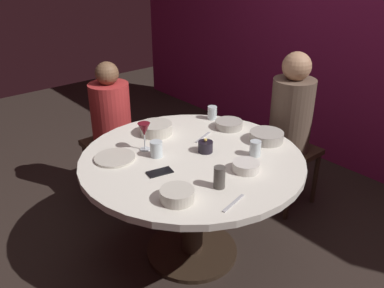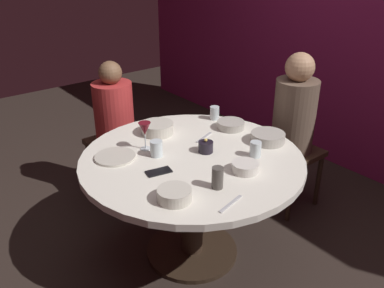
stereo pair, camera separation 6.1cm
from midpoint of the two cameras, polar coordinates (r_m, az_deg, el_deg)
name	(u,v)px [view 2 (the right image)]	position (r m, az deg, el deg)	size (l,w,h in m)	color
ground_plane	(192,251)	(2.82, 0.64, -14.86)	(8.00, 8.00, 0.00)	#2D231E
back_wall	(377,23)	(3.66, 24.99, 15.17)	(6.00, 0.10, 2.60)	maroon
dining_table	(192,178)	(2.48, 0.70, -4.77)	(1.33, 1.33, 0.72)	silver
seated_diner_left	(114,115)	(3.15, -10.35, 3.98)	(0.40, 0.40, 1.10)	#3F2D1E
seated_diner_back	(294,116)	(3.04, 14.71, 3.80)	(0.40, 0.40, 1.20)	#3F2D1E
candle_holder	(206,147)	(2.44, 2.65, -0.40)	(0.09, 0.09, 0.09)	black
wine_glass	(145,130)	(2.45, -5.95, 1.97)	(0.08, 0.08, 0.18)	silver
dinner_plate	(115,157)	(2.42, -10.05, -1.78)	(0.24, 0.24, 0.01)	beige
cell_phone	(159,172)	(2.24, -3.91, -3.90)	(0.07, 0.14, 0.01)	black
bowl_serving_large	(245,167)	(2.26, 8.24, -3.24)	(0.15, 0.15, 0.05)	silver
bowl_salad_center	(174,195)	(1.99, -1.61, -7.14)	(0.17, 0.17, 0.06)	beige
bowl_small_white	(231,125)	(2.78, 6.07, 2.70)	(0.19, 0.19, 0.05)	#B2ADA3
bowl_sauce_side	(157,128)	(2.69, -4.24, 2.22)	(0.21, 0.21, 0.07)	beige
bowl_rice_portion	(268,137)	(2.62, 11.24, 0.91)	(0.22, 0.22, 0.06)	#B2ADA3
cup_near_candle	(215,113)	(2.92, 3.78, 4.37)	(0.07, 0.07, 0.10)	silver
cup_by_left_diner	(156,148)	(2.40, -4.30, -0.64)	(0.07, 0.07, 0.10)	silver
cup_by_right_diner	(217,178)	(2.08, 4.44, -4.76)	(0.06, 0.06, 0.12)	#4C4742
cup_center_front	(256,149)	(2.42, 9.63, -0.73)	(0.07, 0.07, 0.09)	silver
fork_near_plate	(204,137)	(2.64, 2.37, 0.94)	(0.02, 0.18, 0.01)	#B7B7BC
knife_near_plate	(231,204)	(1.99, 6.34, -8.34)	(0.02, 0.18, 0.01)	#B7B7BC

